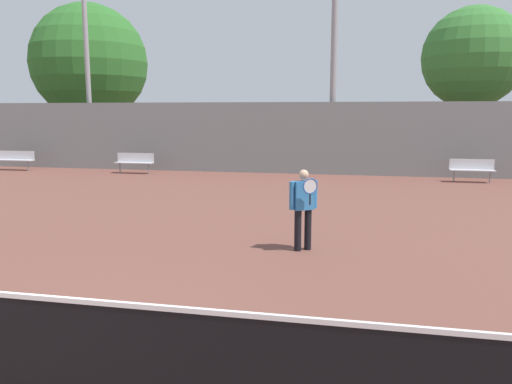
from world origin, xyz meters
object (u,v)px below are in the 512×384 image
at_px(light_pole_center_back, 334,52).
at_px(tree_green_broad, 473,58).
at_px(light_pole_far_right, 85,28).
at_px(bench_courtside_far, 135,161).
at_px(tennis_net, 1,338).
at_px(bench_adjacent_court, 472,168).
at_px(tree_green_tall, 89,63).
at_px(tennis_player, 303,205).
at_px(bench_by_gate, 13,158).

bearing_deg(light_pole_center_back, tree_green_broad, 25.95).
bearing_deg(tree_green_broad, light_pole_far_right, -171.79).
distance_m(bench_courtside_far, tree_green_broad, 16.33).
bearing_deg(tennis_net, bench_adjacent_court, 64.87).
height_order(bench_courtside_far, tree_green_tall, tree_green_tall).
bearing_deg(tennis_net, tennis_player, 66.61).
bearing_deg(bench_adjacent_court, light_pole_far_right, 172.75).
distance_m(bench_adjacent_court, tree_green_tall, 21.55).
xyz_separation_m(bench_adjacent_court, light_pole_far_right, (-17.53, 2.23, 6.16)).
bearing_deg(bench_by_gate, tennis_player, -36.39).
relative_size(bench_courtside_far, light_pole_center_back, 0.19).
relative_size(tennis_player, bench_courtside_far, 0.93).
distance_m(bench_courtside_far, bench_adjacent_court, 14.16).
bearing_deg(light_pole_center_back, bench_by_gate, -173.01).
height_order(tennis_player, bench_adjacent_court, tennis_player).
relative_size(bench_adjacent_court, bench_by_gate, 0.80).
xyz_separation_m(bench_courtside_far, bench_adjacent_court, (14.16, -0.00, -0.00)).
xyz_separation_m(bench_courtside_far, tree_green_broad, (14.88, 4.86, 4.65)).
bearing_deg(bench_by_gate, bench_adjacent_court, -0.00).
relative_size(tennis_player, bench_by_gate, 0.78).
distance_m(bench_adjacent_court, bench_by_gate, 20.32).
xyz_separation_m(bench_courtside_far, bench_by_gate, (-6.16, 0.00, 0.00)).
height_order(bench_by_gate, light_pole_center_back, light_pole_center_back).
bearing_deg(light_pole_far_right, tree_green_broad, 8.21).
height_order(bench_courtside_far, tree_green_broad, tree_green_broad).
height_order(tennis_player, bench_by_gate, tennis_player).
bearing_deg(tennis_net, bench_courtside_far, 111.03).
xyz_separation_m(bench_adjacent_court, tree_green_broad, (0.72, 4.86, 4.65)).
height_order(tennis_net, light_pole_far_right, light_pole_far_right).
relative_size(bench_courtside_far, bench_adjacent_court, 1.04).
xyz_separation_m(tennis_net, tennis_player, (2.41, 5.57, 0.42)).
height_order(bench_adjacent_court, bench_by_gate, same).
height_order(light_pole_far_right, tree_green_tall, light_pole_far_right).
relative_size(tennis_player, light_pole_far_right, 0.14).
bearing_deg(tennis_net, tree_green_tall, 117.60).
distance_m(tennis_player, light_pole_far_right, 18.89).
bearing_deg(tennis_player, tree_green_broad, 35.77).
xyz_separation_m(bench_by_gate, tree_green_tall, (0.42, 6.60, 4.96)).
distance_m(light_pole_far_right, light_pole_center_back, 12.08).
bearing_deg(light_pole_center_back, bench_adjacent_court, -18.12).
height_order(bench_by_gate, tree_green_broad, tree_green_broad).
distance_m(bench_courtside_far, tree_green_tall, 10.06).
relative_size(tennis_net, bench_courtside_far, 6.31).
xyz_separation_m(tennis_net, bench_courtside_far, (-6.38, 16.59, 0.07)).
bearing_deg(tree_green_broad, tennis_player, -110.99).
height_order(light_pole_center_back, tree_green_tall, light_pole_center_back).
distance_m(bench_adjacent_court, light_pole_far_right, 18.71).
distance_m(tennis_net, bench_by_gate, 20.79).
distance_m(bench_adjacent_court, light_pole_center_back, 7.50).
distance_m(tennis_net, tennis_player, 6.08).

